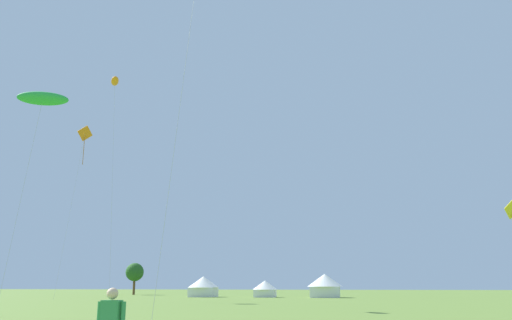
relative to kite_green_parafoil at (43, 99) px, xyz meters
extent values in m
ellipsoid|color=green|center=(0.00, 0.00, 0.01)|extent=(3.63, 2.48, 1.09)
cylinder|color=#B2B2B7|center=(-0.08, -1.10, -7.06)|extent=(0.17, 2.23, 14.14)
cube|color=yellow|center=(32.92, 14.88, -6.42)|extent=(1.31, 1.00, 1.57)
cube|color=orange|center=(-13.34, 29.03, 6.67)|extent=(1.20, 1.83, 2.04)
cylinder|color=#A75C11|center=(-13.34, 29.03, 4.33)|extent=(0.06, 0.06, 3.61)
cylinder|color=#B2B2B7|center=(-13.91, 27.98, -3.73)|extent=(1.17, 2.12, 20.80)
ellipsoid|color=orange|center=(-2.64, 15.33, 7.59)|extent=(1.76, 2.38, 0.78)
cylinder|color=#B2B2B7|center=(-1.69, 14.33, -3.27)|extent=(1.92, 2.03, 21.72)
cube|color=#338C4C|center=(16.04, -20.65, -12.93)|extent=(0.36, 0.22, 0.60)
sphere|color=beige|center=(16.04, -20.65, -12.51)|extent=(0.22, 0.22, 0.22)
cylinder|color=#338C4C|center=(15.80, -20.65, -12.93)|extent=(0.09, 0.09, 0.55)
cylinder|color=#338C4C|center=(16.28, -20.65, -12.93)|extent=(0.09, 0.09, 0.55)
cube|color=white|center=(-2.63, 47.89, -13.43)|extent=(3.73, 3.73, 1.40)
cone|color=white|center=(-2.63, 47.89, -11.91)|extent=(4.66, 4.66, 1.63)
cube|color=white|center=(6.85, 47.89, -13.57)|extent=(2.97, 2.97, 1.11)
cone|color=white|center=(6.85, 47.89, -12.37)|extent=(3.71, 3.71, 1.30)
cube|color=white|center=(15.65, 47.89, -13.36)|extent=(4.11, 4.11, 1.54)
cone|color=white|center=(15.65, 47.89, -11.69)|extent=(5.13, 5.13, 1.80)
cylinder|color=brown|center=(-20.30, 62.57, -12.67)|extent=(0.44, 0.44, 2.91)
sphere|color=#23561E|center=(-20.30, 62.57, -10.05)|extent=(3.32, 3.32, 3.32)
camera|label=1|loc=(20.69, -30.20, -12.35)|focal=36.66mm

